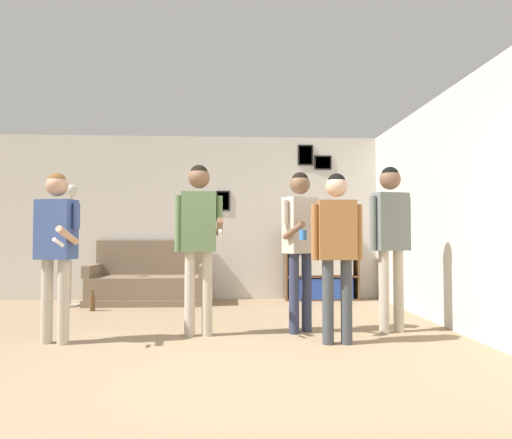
% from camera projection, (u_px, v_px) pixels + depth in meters
% --- Properties ---
extents(ground_plane, '(20.00, 20.00, 0.00)m').
position_uv_depth(ground_plane, '(192.00, 383.00, 3.23)').
color(ground_plane, '#937A5B').
extents(wall_back, '(7.82, 0.08, 2.70)m').
position_uv_depth(wall_back, '(216.00, 217.00, 7.59)').
color(wall_back, beige).
rests_on(wall_back, ground_plane).
extents(wall_right, '(0.06, 6.69, 2.70)m').
position_uv_depth(wall_right, '(434.00, 211.00, 5.56)').
color(wall_right, beige).
rests_on(wall_right, ground_plane).
extents(couch, '(1.82, 0.80, 0.97)m').
position_uv_depth(couch, '(149.00, 283.00, 7.09)').
color(couch, '#7A6651').
rests_on(couch, ground_plane).
extents(bookshelf, '(1.19, 0.30, 1.15)m').
position_uv_depth(bookshelf, '(321.00, 265.00, 7.43)').
color(bookshelf, brown).
rests_on(bookshelf, ground_plane).
extents(floor_lamp, '(0.28, 0.28, 1.81)m').
position_uv_depth(floor_lamp, '(71.00, 231.00, 6.78)').
color(floor_lamp, '#ADA89E').
rests_on(floor_lamp, ground_plane).
extents(person_player_foreground_left, '(0.49, 0.53, 1.66)m').
position_uv_depth(person_player_foreground_left, '(56.00, 238.00, 4.44)').
color(person_player_foreground_left, '#B7AD99').
rests_on(person_player_foreground_left, ground_plane).
extents(person_player_foreground_center, '(0.51, 0.47, 1.79)m').
position_uv_depth(person_player_foreground_center, '(199.00, 229.00, 4.78)').
color(person_player_foreground_center, '#B7AD99').
rests_on(person_player_foreground_center, ground_plane).
extents(person_watcher_holding_cup, '(0.43, 0.58, 1.74)m').
position_uv_depth(person_watcher_holding_cup, '(300.00, 233.00, 4.95)').
color(person_watcher_holding_cup, '#2D334C').
rests_on(person_watcher_holding_cup, ground_plane).
extents(person_spectator_near_bookshelf, '(0.50, 0.21, 1.65)m').
position_uv_depth(person_spectator_near_bookshelf, '(337.00, 239.00, 4.43)').
color(person_spectator_near_bookshelf, '#3D4247').
rests_on(person_spectator_near_bookshelf, ground_plane).
extents(person_spectator_far_right, '(0.49, 0.28, 1.80)m').
position_uv_depth(person_spectator_far_right, '(391.00, 229.00, 4.97)').
color(person_spectator_far_right, '#B7AD99').
rests_on(person_spectator_far_right, ground_plane).
extents(bottle_on_floor, '(0.07, 0.07, 0.29)m').
position_uv_depth(bottle_on_floor, '(92.00, 303.00, 6.33)').
color(bottle_on_floor, brown).
rests_on(bottle_on_floor, ground_plane).
extents(drinking_cup, '(0.09, 0.09, 0.10)m').
position_uv_depth(drinking_cup, '(321.00, 226.00, 7.45)').
color(drinking_cup, yellow).
rests_on(drinking_cup, bookshelf).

